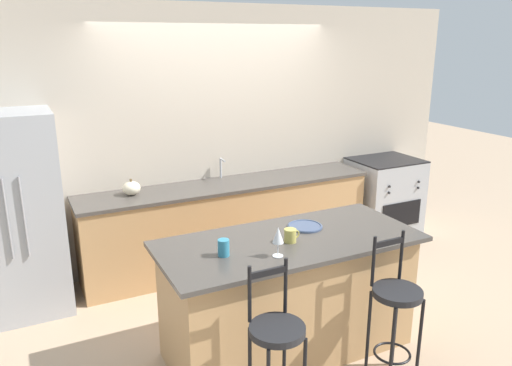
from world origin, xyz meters
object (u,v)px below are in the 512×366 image
bar_stool_near (276,346)px  wine_glass (278,236)px  refrigerator (16,215)px  oven_range (383,197)px  dinner_plate (305,226)px  tumbler_cup (224,248)px  bar_stool_far (395,307)px  pumpkin_decoration (131,188)px  coffee_mug (290,235)px

bar_stool_near → wine_glass: (0.25, 0.45, 0.50)m
refrigerator → oven_range: size_ratio=1.87×
dinner_plate → tumbler_cup: size_ratio=2.33×
dinner_plate → wine_glass: (-0.45, -0.38, 0.14)m
wine_glass → tumbler_cup: wine_glass is taller
refrigerator → dinner_plate: size_ratio=6.51×
bar_stool_far → dinner_plate: (-0.25, 0.80, 0.36)m
bar_stool_far → pumpkin_decoration: 2.66m
bar_stool_near → bar_stool_far: 0.95m
bar_stool_far → tumbler_cup: 1.25m
dinner_plate → wine_glass: wine_glass is taller
oven_range → wine_glass: bearing=-143.9°
bar_stool_far → dinner_plate: size_ratio=3.94×
bar_stool_near → bar_stool_far: bearing=1.9°
bar_stool_near → pumpkin_decoration: bearing=97.5°
wine_glass → tumbler_cup: size_ratio=1.79×
bar_stool_far → bar_stool_near: bearing=-178.1°
bar_stool_near → wine_glass: bearing=60.7°
dinner_plate → pumpkin_decoration: pumpkin_decoration is taller
oven_range → bar_stool_near: size_ratio=0.88×
wine_glass → coffee_mug: bearing=41.2°
oven_range → dinner_plate: (-2.03, -1.43, 0.46)m
dinner_plate → tumbler_cup: tumbler_cup is taller
tumbler_cup → pumpkin_decoration: 1.74m
oven_range → dinner_plate: 2.52m
refrigerator → oven_range: (4.06, 0.00, -0.42)m
refrigerator → oven_range: bearing=0.0°
refrigerator → oven_range: refrigerator is taller
refrigerator → bar_stool_near: bearing=-59.5°
bar_stool_near → tumbler_cup: bar_stool_near is taller
dinner_plate → tumbler_cup: bearing=-165.0°
coffee_mug → bar_stool_far: bearing=-50.0°
refrigerator → bar_stool_near: 2.63m
bar_stool_near → wine_glass: size_ratio=5.13×
wine_glass → refrigerator: bearing=131.2°
oven_range → coffee_mug: (-2.28, -1.63, 0.51)m
coffee_mug → pumpkin_decoration: size_ratio=0.72×
dinner_plate → wine_glass: size_ratio=1.30×
bar_stool_near → coffee_mug: size_ratio=8.78×
wine_glass → bar_stool_near: bearing=-119.3°
dinner_plate → coffee_mug: coffee_mug is taller
bar_stool_near → pumpkin_decoration: bar_stool_near is taller
pumpkin_decoration → dinner_plate: bearing=-56.3°
coffee_mug → pumpkin_decoration: bearing=113.9°
oven_range → bar_stool_near: bar_stool_near is taller
refrigerator → bar_stool_near: size_ratio=1.65×
wine_glass → tumbler_cup: bearing=152.7°
tumbler_cup → bar_stool_far: bearing=-29.8°
oven_range → bar_stool_near: bearing=-140.4°
tumbler_cup → oven_range: bearing=30.3°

